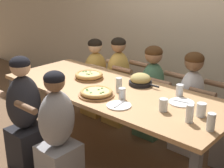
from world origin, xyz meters
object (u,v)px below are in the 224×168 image
object	(u,v)px
drinking_glass_c	(119,85)
drinking_glass_e	(163,106)
drinking_glass_a	(201,111)
drinking_glass_d	(180,91)
empty_plate_b	(119,105)
drinking_glass_b	(211,123)
diner_far_left	(96,80)
diner_near_midleft	(25,118)
diner_far_center	(152,95)
diner_far_midleft	(118,85)
pizza_board_second	(89,76)
drinking_glass_f	(190,114)
pizza_board_main	(96,93)
diner_near_center	(58,137)
diner_far_midright	(191,106)
empty_plate_a	(181,102)
drinking_glass_g	(122,94)
skillet_bowl	(141,80)

from	to	relation	value
drinking_glass_c	drinking_glass_e	world-z (taller)	drinking_glass_c
drinking_glass_a	drinking_glass_d	world-z (taller)	drinking_glass_d
empty_plate_b	drinking_glass_d	xyz separation A→B (m)	(0.28, 0.57, 0.05)
drinking_glass_b	drinking_glass_d	distance (m)	0.70
diner_far_left	diner_near_midleft	xyz separation A→B (m)	(0.40, -1.42, 0.05)
drinking_glass_e	diner_far_left	distance (m)	1.86
diner_far_center	diner_far_midleft	world-z (taller)	diner_far_midleft
drinking_glass_b	pizza_board_second	bearing A→B (deg)	170.70
drinking_glass_b	diner_far_midleft	world-z (taller)	diner_far_midleft
empty_plate_b	drinking_glass_f	size ratio (longest dim) A/B	1.51
pizza_board_main	diner_near_center	xyz separation A→B (m)	(-0.04, -0.46, -0.31)
drinking_glass_f	diner_far_midright	bearing A→B (deg)	116.37
drinking_glass_b	drinking_glass_c	xyz separation A→B (m)	(-1.04, 0.16, 0.01)
drinking_glass_b	diner_far_midleft	size ratio (longest dim) A/B	0.12
diner_far_midright	diner_far_midleft	world-z (taller)	diner_far_midleft
empty_plate_a	drinking_glass_f	world-z (taller)	drinking_glass_f
drinking_glass_d	diner_far_center	bearing A→B (deg)	144.43
drinking_glass_d	diner_far_midleft	xyz separation A→B (m)	(-1.14, 0.43, -0.32)
pizza_board_second	drinking_glass_c	world-z (taller)	drinking_glass_c
diner_far_left	diner_far_midleft	xyz separation A→B (m)	(0.42, -0.00, 0.03)
empty_plate_b	diner_near_midleft	size ratio (longest dim) A/B	0.19
diner_far_midleft	diner_far_midright	bearing A→B (deg)	90.00
diner_far_left	empty_plate_a	bearing A→B (deg)	71.06
drinking_glass_f	diner_far_left	world-z (taller)	diner_far_left
drinking_glass_b	diner_near_center	size ratio (longest dim) A/B	0.12
drinking_glass_a	drinking_glass_e	world-z (taller)	drinking_glass_a
drinking_glass_a	diner_far_midright	distance (m)	0.90
empty_plate_b	diner_far_left	xyz separation A→B (m)	(-1.28, 1.00, -0.31)
diner_far_midleft	drinking_glass_e	bearing A→B (deg)	55.69
drinking_glass_e	drinking_glass_g	size ratio (longest dim) A/B	1.01
drinking_glass_d	drinking_glass_f	bearing A→B (deg)	-51.96
skillet_bowl	drinking_glass_b	xyz separation A→B (m)	(1.00, -0.47, 0.01)
pizza_board_main	diner_near_midleft	world-z (taller)	diner_near_midleft
skillet_bowl	drinking_glass_c	bearing A→B (deg)	-96.79
drinking_glass_b	drinking_glass_g	size ratio (longest dim) A/B	1.26
empty_plate_b	drinking_glass_c	size ratio (longest dim) A/B	1.53
drinking_glass_g	drinking_glass_e	bearing A→B (deg)	4.03
pizza_board_main	diner_far_midleft	xyz separation A→B (m)	(-0.54, 0.96, -0.30)
empty_plate_a	pizza_board_main	bearing A→B (deg)	-151.27
drinking_glass_e	diner_far_midright	xyz separation A→B (m)	(-0.16, 0.83, -0.32)
empty_plate_b	diner_near_center	xyz separation A→B (m)	(-0.37, -0.41, -0.28)
diner_near_midleft	diner_far_midleft	distance (m)	1.42
pizza_board_main	drinking_glass_g	xyz separation A→B (m)	(0.24, 0.10, 0.02)
diner_far_center	skillet_bowl	bearing A→B (deg)	17.04
skillet_bowl	drinking_glass_g	bearing A→B (deg)	-75.47
pizza_board_second	diner_far_center	size ratio (longest dim) A/B	0.29
drinking_glass_b	diner_far_center	world-z (taller)	diner_far_center
pizza_board_main	empty_plate_b	world-z (taller)	pizza_board_main
drinking_glass_e	diner_far_midleft	bearing A→B (deg)	145.69
drinking_glass_c	diner_near_midleft	bearing A→B (deg)	-133.34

